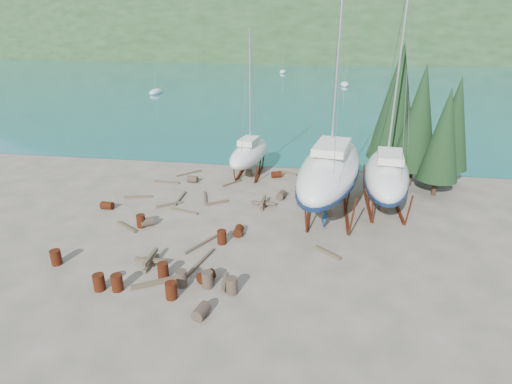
# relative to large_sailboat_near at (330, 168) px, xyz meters

# --- Properties ---
(ground) EXTENTS (600.00, 600.00, 0.00)m
(ground) POSITION_rel_large_sailboat_near_xyz_m (-5.58, -5.54, -3.29)
(ground) COLOR #565144
(ground) RESTS_ON ground
(bay_water) EXTENTS (700.00, 700.00, 0.00)m
(bay_water) POSITION_rel_large_sailboat_near_xyz_m (-5.58, 309.46, -3.29)
(bay_water) COLOR #18637C
(bay_water) RESTS_ON ground
(far_hill) EXTENTS (800.00, 360.00, 110.00)m
(far_hill) POSITION_rel_large_sailboat_near_xyz_m (-5.58, 314.46, -3.29)
(far_hill) COLOR #1C3219
(far_hill) RESTS_ON ground
(far_house_left) EXTENTS (6.60, 5.60, 5.60)m
(far_house_left) POSITION_rel_large_sailboat_near_xyz_m (-65.58, 184.46, -0.37)
(far_house_left) COLOR beige
(far_house_left) RESTS_ON ground
(far_house_center) EXTENTS (6.60, 5.60, 5.60)m
(far_house_center) POSITION_rel_large_sailboat_near_xyz_m (-25.58, 184.46, -0.37)
(far_house_center) COLOR beige
(far_house_center) RESTS_ON ground
(far_house_right) EXTENTS (6.60, 5.60, 5.60)m
(far_house_right) POSITION_rel_large_sailboat_near_xyz_m (24.42, 184.46, -0.37)
(far_house_right) COLOR beige
(far_house_right) RESTS_ON ground
(cypress_near_right) EXTENTS (3.60, 3.60, 10.00)m
(cypress_near_right) POSITION_rel_large_sailboat_near_xyz_m (6.92, 6.46, 2.50)
(cypress_near_right) COLOR black
(cypress_near_right) RESTS_ON ground
(cypress_mid_right) EXTENTS (3.06, 3.06, 8.50)m
(cypress_mid_right) POSITION_rel_large_sailboat_near_xyz_m (8.42, 4.46, 1.63)
(cypress_mid_right) COLOR black
(cypress_mid_right) RESTS_ON ground
(cypress_back_left) EXTENTS (4.14, 4.14, 11.50)m
(cypress_back_left) POSITION_rel_large_sailboat_near_xyz_m (5.42, 8.46, 3.37)
(cypress_back_left) COLOR black
(cypress_back_left) RESTS_ON ground
(cypress_far_right) EXTENTS (3.24, 3.24, 9.00)m
(cypress_far_right) POSITION_rel_large_sailboat_near_xyz_m (9.92, 7.46, 1.92)
(cypress_far_right) COLOR black
(cypress_far_right) RESTS_ON ground
(moored_boat_left) EXTENTS (2.00, 5.00, 6.05)m
(moored_boat_left) POSITION_rel_large_sailboat_near_xyz_m (-35.58, 54.46, -2.91)
(moored_boat_left) COLOR silver
(moored_boat_left) RESTS_ON ground
(moored_boat_mid) EXTENTS (2.00, 5.00, 6.05)m
(moored_boat_mid) POSITION_rel_large_sailboat_near_xyz_m (4.42, 74.46, -2.91)
(moored_boat_mid) COLOR silver
(moored_boat_mid) RESTS_ON ground
(moored_boat_far) EXTENTS (2.00, 5.00, 6.05)m
(moored_boat_far) POSITION_rel_large_sailboat_near_xyz_m (-13.58, 104.46, -2.91)
(moored_boat_far) COLOR silver
(moored_boat_far) RESTS_ON ground
(large_sailboat_near) EXTENTS (6.00, 13.47, 20.47)m
(large_sailboat_near) POSITION_rel_large_sailboat_near_xyz_m (0.00, 0.00, 0.00)
(large_sailboat_near) COLOR silver
(large_sailboat_near) RESTS_ON ground
(large_sailboat_far) EXTENTS (4.21, 10.69, 16.47)m
(large_sailboat_far) POSITION_rel_large_sailboat_near_xyz_m (4.08, 1.33, -0.60)
(large_sailboat_far) COLOR silver
(large_sailboat_far) RESTS_ON ground
(small_sailboat_shore) EXTENTS (3.64, 8.09, 12.47)m
(small_sailboat_shore) POSITION_rel_large_sailboat_near_xyz_m (-7.00, 7.01, -1.24)
(small_sailboat_shore) COLOR silver
(small_sailboat_shore) RESTS_ON ground
(worker) EXTENTS (0.54, 0.69, 1.67)m
(worker) POSITION_rel_large_sailboat_near_xyz_m (-0.21, -2.68, -2.46)
(worker) COLOR navy
(worker) RESTS_ON ground
(drum_0) EXTENTS (0.58, 0.58, 0.88)m
(drum_0) POSITION_rel_large_sailboat_near_xyz_m (-15.06, -9.73, -2.85)
(drum_0) COLOR #52150E
(drum_0) RESTS_ON ground
(drum_1) EXTENTS (0.76, 0.99, 0.58)m
(drum_1) POSITION_rel_large_sailboat_near_xyz_m (-5.75, -12.73, -3.00)
(drum_1) COLOR #2D2823
(drum_1) RESTS_ON ground
(drum_2) EXTENTS (0.90, 0.61, 0.58)m
(drum_2) POSITION_rel_large_sailboat_near_xyz_m (-16.03, -2.26, -3.00)
(drum_2) COLOR #52150E
(drum_2) RESTS_ON ground
(drum_3) EXTENTS (0.58, 0.58, 0.88)m
(drum_3) POSITION_rel_large_sailboat_near_xyz_m (-10.51, -11.45, -2.85)
(drum_3) COLOR #52150E
(drum_3) RESTS_ON ground
(drum_4) EXTENTS (1.02, 0.83, 0.58)m
(drum_4) POSITION_rel_large_sailboat_near_xyz_m (-4.48, 6.60, -3.00)
(drum_4) COLOR #52150E
(drum_4) RESTS_ON ground
(drum_5) EXTENTS (0.58, 0.58, 0.88)m
(drum_5) POSITION_rel_large_sailboat_near_xyz_m (-4.74, -10.78, -2.85)
(drum_5) COLOR #2D2823
(drum_5) RESTS_ON ground
(drum_6) EXTENTS (0.61, 0.90, 0.58)m
(drum_6) POSITION_rel_large_sailboat_near_xyz_m (-5.65, -4.67, -3.00)
(drum_6) COLOR #52150E
(drum_6) RESTS_ON ground
(drum_7) EXTENTS (0.58, 0.58, 0.88)m
(drum_7) POSITION_rel_large_sailboat_near_xyz_m (-7.58, -11.64, -2.85)
(drum_7) COLOR #52150E
(drum_7) RESTS_ON ground
(drum_8) EXTENTS (0.58, 0.58, 0.88)m
(drum_8) POSITION_rel_large_sailboat_near_xyz_m (-12.33, -4.58, -2.85)
(drum_8) COLOR #52150E
(drum_8) RESTS_ON ground
(drum_9) EXTENTS (0.91, 0.63, 0.58)m
(drum_9) POSITION_rel_large_sailboat_near_xyz_m (-11.55, 4.22, -3.00)
(drum_9) COLOR #2D2823
(drum_9) RESTS_ON ground
(drum_10) EXTENTS (0.58, 0.58, 0.88)m
(drum_10) POSITION_rel_large_sailboat_near_xyz_m (-11.42, -11.57, -2.85)
(drum_10) COLOR #52150E
(drum_10) RESTS_ON ground
(drum_11) EXTENTS (0.78, 0.99, 0.58)m
(drum_11) POSITION_rel_large_sailboat_near_xyz_m (-3.55, 1.83, -3.00)
(drum_11) COLOR #2D2823
(drum_11) RESTS_ON ground
(drum_12) EXTENTS (1.02, 1.04, 0.58)m
(drum_12) POSITION_rel_large_sailboat_near_xyz_m (-6.31, -9.96, -3.00)
(drum_12) COLOR #52150E
(drum_12) RESTS_ON ground
(drum_13) EXTENTS (0.58, 0.58, 0.88)m
(drum_13) POSITION_rel_large_sailboat_near_xyz_m (-8.63, -10.04, -2.85)
(drum_13) COLOR #52150E
(drum_13) RESTS_ON ground
(drum_14) EXTENTS (0.58, 0.58, 0.88)m
(drum_14) POSITION_rel_large_sailboat_near_xyz_m (-6.45, -5.92, -2.85)
(drum_14) COLOR #52150E
(drum_14) RESTS_ON ground
(drum_15) EXTENTS (1.05, 0.99, 0.58)m
(drum_15) POSITION_rel_large_sailboat_near_xyz_m (-11.99, -4.39, -3.00)
(drum_15) COLOR #2D2823
(drum_15) RESTS_ON ground
(drum_16) EXTENTS (0.58, 0.58, 0.88)m
(drum_16) POSITION_rel_large_sailboat_near_xyz_m (-7.44, -10.57, -2.85)
(drum_16) COLOR #2D2823
(drum_16) RESTS_ON ground
(drum_17) EXTENTS (0.58, 0.58, 0.88)m
(drum_17) POSITION_rel_large_sailboat_near_xyz_m (-6.09, -10.46, -2.85)
(drum_17) COLOR #2D2823
(drum_17) RESTS_ON ground
(timber_0) EXTENTS (1.86, 2.02, 0.14)m
(timber_0) POSITION_rel_large_sailboat_near_xyz_m (-12.57, 6.26, -3.22)
(timber_0) COLOR brown
(timber_0) RESTS_ON ground
(timber_1) EXTENTS (1.54, 1.29, 0.19)m
(timber_1) POSITION_rel_large_sailboat_near_xyz_m (0.01, -6.19, -3.20)
(timber_1) COLOR brown
(timber_1) RESTS_ON ground
(timber_2) EXTENTS (2.27, 0.25, 0.19)m
(timber_2) POSITION_rel_large_sailboat_near_xyz_m (-13.71, 3.61, -3.20)
(timber_2) COLOR brown
(timber_2) RESTS_ON ground
(timber_3) EXTENTS (1.50, 2.64, 0.15)m
(timber_3) POSITION_rel_large_sailboat_near_xyz_m (-7.60, -6.29, -3.22)
(timber_3) COLOR brown
(timber_3) RESTS_ON ground
(timber_4) EXTENTS (1.70, 1.36, 0.17)m
(timber_4) POSITION_rel_large_sailboat_near_xyz_m (-11.74, -0.91, -3.21)
(timber_4) COLOR brown
(timber_4) RESTS_ON ground
(timber_5) EXTENTS (0.85, 3.02, 0.16)m
(timber_5) POSITION_rel_large_sailboat_near_xyz_m (-7.10, -8.35, -3.21)
(timber_5) COLOR brown
(timber_5) RESTS_ON ground
(timber_6) EXTENTS (1.79, 0.87, 0.19)m
(timber_6) POSITION_rel_large_sailboat_near_xyz_m (-3.57, 7.69, -3.20)
(timber_6) COLOR brown
(timber_6) RESTS_ON ground
(timber_7) EXTENTS (0.43, 1.63, 0.17)m
(timber_7) POSITION_rel_large_sailboat_near_xyz_m (-5.31, -10.10, -3.21)
(timber_7) COLOR brown
(timber_7) RESTS_ON ground
(timber_8) EXTENTS (1.54, 1.20, 0.19)m
(timber_8) POSITION_rel_large_sailboat_near_xyz_m (-8.29, -0.02, -3.20)
(timber_8) COLOR brown
(timber_8) RESTS_ON ground
(timber_9) EXTENTS (1.37, 1.85, 0.15)m
(timber_9) POSITION_rel_large_sailboat_near_xyz_m (-8.08, 4.38, -3.22)
(timber_9) COLOR brown
(timber_9) RESTS_ON ground
(timber_10) EXTENTS (0.88, 2.34, 0.16)m
(timber_10) POSITION_rel_large_sailboat_near_xyz_m (-9.47, 0.83, -3.21)
(timber_10) COLOR brown
(timber_10) RESTS_ON ground
(timber_11) EXTENTS (2.20, 0.73, 0.15)m
(timber_11) POSITION_rel_large_sailboat_near_xyz_m (-10.24, -1.85, -3.22)
(timber_11) COLOR brown
(timber_11) RESTS_ON ground
(timber_12) EXTENTS (1.90, 1.34, 0.17)m
(timber_12) POSITION_rel_large_sailboat_near_xyz_m (-13.24, -4.91, -3.21)
(timber_12) COLOR brown
(timber_12) RESTS_ON ground
(timber_15) EXTENTS (0.25, 2.75, 0.15)m
(timber_15) POSITION_rel_large_sailboat_near_xyz_m (-11.35, 0.39, -3.22)
(timber_15) COLOR brown
(timber_15) RESTS_ON ground
(timber_16) EXTENTS (2.39, 1.60, 0.23)m
(timber_16) POSITION_rel_large_sailboat_near_xyz_m (-8.73, -10.65, -3.18)
(timber_16) COLOR brown
(timber_16) RESTS_ON ground
(timber_17) EXTENTS (2.08, 0.73, 0.16)m
(timber_17) POSITION_rel_large_sailboat_near_xyz_m (-14.72, 0.12, -3.21)
(timber_17) COLOR brown
(timber_17) RESTS_ON ground
(timber_pile_fore) EXTENTS (1.80, 1.80, 0.60)m
(timber_pile_fore) POSITION_rel_large_sailboat_near_xyz_m (-9.81, -8.94, -2.99)
(timber_pile_fore) COLOR brown
(timber_pile_fore) RESTS_ON ground
(timber_pile_aft) EXTENTS (1.80, 1.80, 0.60)m
(timber_pile_aft) POSITION_rel_large_sailboat_near_xyz_m (-4.73, 0.03, -2.99)
(timber_pile_aft) COLOR brown
(timber_pile_aft) RESTS_ON ground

